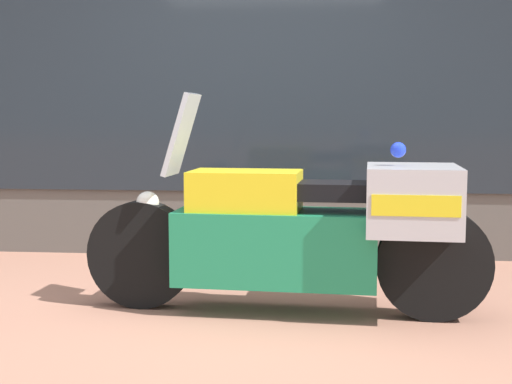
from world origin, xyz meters
TOP-DOWN VIEW (x-y plane):
  - ground_plane at (0.00, 0.00)m, footprint 60.00×60.00m
  - shop_building at (-0.36, 2.00)m, footprint 6.81×0.55m
  - window_display at (0.28, 2.03)m, footprint 5.64×0.30m
  - paramedic_motorcycle at (0.51, 0.10)m, footprint 2.40×0.67m

SIDE VIEW (x-z plane):
  - ground_plane at x=0.00m, z-range 0.00..0.00m
  - window_display at x=0.28m, z-range -0.50..1.42m
  - paramedic_motorcycle at x=0.51m, z-range -0.14..1.17m
  - shop_building at x=-0.36m, z-range 0.01..3.39m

